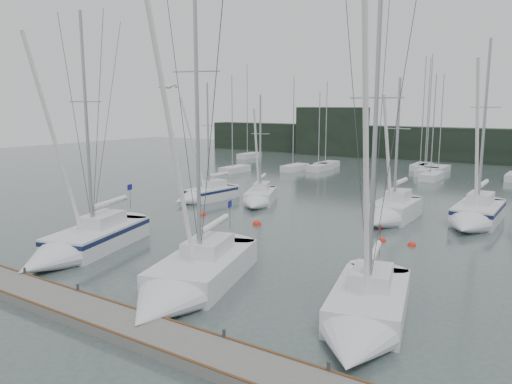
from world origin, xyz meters
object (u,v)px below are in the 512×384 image
at_px(sailboat_near_right, 363,319).
at_px(sailboat_mid_b, 258,199).
at_px(buoy_c, 202,215).
at_px(sailboat_near_left, 78,246).
at_px(buoy_b, 382,241).
at_px(sailboat_mid_d, 474,217).
at_px(sailboat_mid_a, 202,195).
at_px(buoy_a, 257,225).
at_px(sailboat_near_center, 185,283).
at_px(buoy_d, 412,246).
at_px(sailboat_mid_c, 389,214).

height_order(sailboat_near_right, sailboat_mid_b, sailboat_near_right).
bearing_deg(buoy_c, sailboat_near_left, -85.39).
bearing_deg(buoy_b, sailboat_mid_d, 61.64).
distance_m(sailboat_mid_a, buoy_c, 5.67).
height_order(sailboat_near_right, sailboat_mid_a, sailboat_near_right).
bearing_deg(sailboat_near_left, buoy_a, 54.31).
xyz_separation_m(sailboat_near_center, buoy_d, (6.05, 13.66, -0.57)).
relative_size(sailboat_mid_d, buoy_b, 30.34).
xyz_separation_m(sailboat_mid_b, sailboat_mid_c, (11.35, 0.03, 0.12)).
xyz_separation_m(sailboat_near_right, sailboat_mid_a, (-21.50, 16.61, 0.01)).
distance_m(sailboat_near_right, sailboat_mid_d, 20.16).
bearing_deg(sailboat_near_center, sailboat_near_right, -10.24).
bearing_deg(sailboat_mid_c, sailboat_mid_d, 21.12).
distance_m(sailboat_mid_a, sailboat_mid_d, 22.00).
relative_size(buoy_c, buoy_d, 1.21).
height_order(sailboat_mid_c, buoy_c, sailboat_mid_c).
bearing_deg(buoy_d, sailboat_mid_d, 73.78).
bearing_deg(buoy_b, buoy_d, -0.56).
height_order(sailboat_near_center, buoy_a, sailboat_near_center).
relative_size(sailboat_near_center, buoy_b, 36.98).
distance_m(sailboat_mid_c, sailboat_mid_d, 5.77).
relative_size(sailboat_mid_a, sailboat_mid_b, 1.11).
relative_size(sailboat_near_right, buoy_a, 23.81).
distance_m(sailboat_near_right, buoy_c, 21.72).
distance_m(sailboat_near_right, buoy_b, 13.33).
xyz_separation_m(sailboat_mid_d, buoy_b, (-3.98, -7.38, -0.66)).
bearing_deg(sailboat_mid_b, buoy_b, -45.81).
xyz_separation_m(sailboat_near_center, buoy_b, (4.22, 13.67, -0.57)).
relative_size(sailboat_near_left, sailboat_mid_a, 1.32).
distance_m(sailboat_mid_b, buoy_a, 7.06).
height_order(sailboat_near_right, buoy_c, sailboat_near_right).
relative_size(sailboat_mid_b, sailboat_mid_c, 0.89).
distance_m(sailboat_mid_c, buoy_a, 9.67).
height_order(buoy_b, buoy_d, buoy_d).
relative_size(sailboat_mid_a, buoy_d, 21.91).
bearing_deg(sailboat_near_center, buoy_b, 56.22).
relative_size(sailboat_mid_d, buoy_a, 22.38).
relative_size(sailboat_mid_b, sailboat_mid_d, 0.72).
bearing_deg(buoy_d, sailboat_near_right, -81.33).
distance_m(sailboat_near_left, sailboat_near_right, 16.98).
height_order(sailboat_mid_d, buoy_d, sailboat_mid_d).
xyz_separation_m(sailboat_near_center, buoy_a, (-4.73, 12.93, -0.57)).
distance_m(sailboat_near_right, buoy_d, 12.92).
bearing_deg(buoy_c, sailboat_mid_a, 129.13).
xyz_separation_m(sailboat_near_left, sailboat_mid_c, (11.83, 17.76, 0.01)).
height_order(sailboat_near_right, buoy_b, sailboat_near_right).
xyz_separation_m(buoy_b, buoy_c, (-14.17, -0.54, 0.00)).
distance_m(sailboat_mid_d, buoy_d, 7.73).
bearing_deg(sailboat_near_right, sailboat_near_center, 172.81).
distance_m(sailboat_mid_b, sailboat_mid_c, 11.35).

